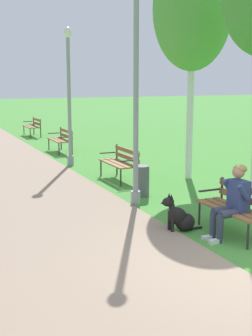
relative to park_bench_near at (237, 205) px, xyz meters
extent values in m
cube|color=olive|center=(-0.27, 0.00, -0.06)|extent=(0.14, 1.50, 0.04)
cube|color=olive|center=(-0.10, 0.00, -0.06)|extent=(0.14, 1.50, 0.04)
cube|color=olive|center=(0.08, 0.00, -0.06)|extent=(0.14, 1.50, 0.04)
cube|color=olive|center=(0.18, 0.00, 0.08)|extent=(0.04, 1.50, 0.11)
cube|color=olive|center=(0.18, 0.00, 0.26)|extent=(0.04, 1.50, 0.11)
cylinder|color=#2D2B28|center=(-0.30, 0.69, -0.29)|extent=(0.04, 0.04, 0.45)
cylinder|color=#2D2B28|center=(0.18, 0.69, -0.09)|extent=(0.04, 0.04, 0.85)
cube|color=#2D2B28|center=(-0.10, 0.69, 0.12)|extent=(0.45, 0.04, 0.03)
cylinder|color=#2D2B28|center=(-0.30, -0.69, -0.29)|extent=(0.04, 0.04, 0.45)
cube|color=olive|center=(-0.35, 4.83, -0.06)|extent=(0.14, 1.50, 0.04)
cube|color=olive|center=(-0.17, 4.83, -0.06)|extent=(0.14, 1.50, 0.04)
cube|color=olive|center=(0.00, 4.83, -0.06)|extent=(0.14, 1.50, 0.04)
cube|color=olive|center=(0.11, 4.83, 0.08)|extent=(0.04, 1.50, 0.11)
cube|color=olive|center=(0.11, 4.83, 0.26)|extent=(0.04, 1.50, 0.11)
cylinder|color=#2D2B28|center=(-0.37, 5.52, -0.29)|extent=(0.04, 0.04, 0.45)
cylinder|color=#2D2B28|center=(0.11, 5.52, -0.09)|extent=(0.04, 0.04, 0.85)
cube|color=#2D2B28|center=(-0.17, 5.52, 0.12)|extent=(0.45, 0.04, 0.03)
cylinder|color=#2D2B28|center=(-0.37, 4.14, -0.29)|extent=(0.04, 0.04, 0.45)
cylinder|color=#2D2B28|center=(0.11, 4.14, -0.09)|extent=(0.04, 0.04, 0.85)
cube|color=#2D2B28|center=(-0.17, 4.14, 0.12)|extent=(0.45, 0.04, 0.03)
cube|color=olive|center=(-0.44, 10.06, -0.06)|extent=(0.14, 1.50, 0.04)
cube|color=olive|center=(-0.27, 10.06, -0.06)|extent=(0.14, 1.50, 0.04)
cube|color=olive|center=(-0.09, 10.06, -0.06)|extent=(0.14, 1.50, 0.04)
cube|color=olive|center=(0.01, 10.06, 0.08)|extent=(0.04, 1.50, 0.11)
cube|color=olive|center=(0.01, 10.06, 0.26)|extent=(0.04, 1.50, 0.11)
cylinder|color=#2D2B28|center=(-0.47, 10.75, -0.29)|extent=(0.04, 0.04, 0.45)
cylinder|color=#2D2B28|center=(0.01, 10.75, -0.09)|extent=(0.04, 0.04, 0.85)
cube|color=#2D2B28|center=(-0.27, 10.75, 0.12)|extent=(0.45, 0.04, 0.03)
cylinder|color=#2D2B28|center=(-0.47, 9.37, -0.29)|extent=(0.04, 0.04, 0.45)
cylinder|color=#2D2B28|center=(0.01, 9.37, -0.09)|extent=(0.04, 0.04, 0.85)
cube|color=#2D2B28|center=(-0.27, 9.37, 0.12)|extent=(0.45, 0.04, 0.03)
cube|color=olive|center=(-0.29, 15.31, -0.06)|extent=(0.14, 1.50, 0.04)
cube|color=olive|center=(-0.11, 15.31, -0.06)|extent=(0.14, 1.50, 0.04)
cube|color=olive|center=(0.06, 15.31, -0.06)|extent=(0.14, 1.50, 0.04)
cube|color=olive|center=(0.17, 15.31, 0.08)|extent=(0.04, 1.50, 0.11)
cube|color=olive|center=(0.17, 15.31, 0.26)|extent=(0.04, 1.50, 0.11)
cylinder|color=#2D2B28|center=(-0.31, 16.00, -0.29)|extent=(0.04, 0.04, 0.45)
cylinder|color=#2D2B28|center=(0.17, 16.00, -0.09)|extent=(0.04, 0.04, 0.85)
cube|color=#2D2B28|center=(-0.11, 16.00, 0.12)|extent=(0.45, 0.04, 0.03)
cylinder|color=#2D2B28|center=(-0.31, 14.62, -0.29)|extent=(0.04, 0.04, 0.45)
cylinder|color=#2D2B28|center=(0.17, 14.62, -0.09)|extent=(0.04, 0.04, 0.85)
cube|color=#2D2B28|center=(-0.11, 14.62, 0.12)|extent=(0.45, 0.04, 0.03)
cylinder|color=#33384C|center=(-0.31, -0.06, -0.04)|extent=(0.42, 0.14, 0.14)
cylinder|color=#33384C|center=(-0.52, -0.06, -0.28)|extent=(0.11, 0.11, 0.47)
cube|color=silver|center=(-0.60, -0.06, -0.48)|extent=(0.24, 0.09, 0.07)
cylinder|color=#33384C|center=(-0.31, -0.26, -0.04)|extent=(0.42, 0.14, 0.14)
cylinder|color=#33384C|center=(-0.52, -0.26, -0.28)|extent=(0.11, 0.11, 0.47)
cube|color=silver|center=(-0.60, -0.26, -0.48)|extent=(0.24, 0.09, 0.07)
cube|color=navy|center=(-0.10, -0.16, 0.22)|extent=(0.22, 0.36, 0.52)
cylinder|color=navy|center=(-0.16, 0.04, 0.32)|extent=(0.25, 0.09, 0.30)
cylinder|color=navy|center=(-0.16, -0.36, 0.32)|extent=(0.25, 0.09, 0.30)
sphere|color=#A37556|center=(-0.12, -0.16, 0.62)|extent=(0.21, 0.21, 0.21)
ellipsoid|color=olive|center=(-0.09, -0.16, 0.67)|extent=(0.22, 0.23, 0.14)
ellipsoid|color=black|center=(-0.72, 0.49, -0.35)|extent=(0.37, 0.30, 0.32)
ellipsoid|color=black|center=(-0.87, 0.50, -0.23)|extent=(0.51, 0.24, 0.48)
ellipsoid|color=black|center=(-0.82, 0.50, -0.19)|extent=(0.36, 0.21, 0.27)
cylinder|color=black|center=(-1.00, 0.56, -0.32)|extent=(0.06, 0.06, 0.38)
cylinder|color=black|center=(-1.00, 0.44, -0.32)|extent=(0.06, 0.06, 0.38)
cylinder|color=black|center=(-0.98, 0.50, -0.08)|extent=(0.12, 0.17, 0.19)
ellipsoid|color=black|center=(-1.06, 0.51, 0.05)|extent=(0.23, 0.15, 0.16)
cone|color=black|center=(-1.16, 0.51, 0.04)|extent=(0.10, 0.09, 0.09)
cone|color=black|center=(-1.02, 0.55, 0.15)|extent=(0.06, 0.06, 0.09)
cone|color=black|center=(-1.02, 0.46, 0.15)|extent=(0.06, 0.06, 0.09)
cylinder|color=black|center=(-0.52, 0.48, -0.49)|extent=(0.28, 0.06, 0.04)
cylinder|color=gray|center=(-0.78, 2.41, -0.36)|extent=(0.20, 0.20, 0.30)
cylinder|color=gray|center=(-0.78, 2.41, 1.61)|extent=(0.11, 0.11, 4.25)
cylinder|color=gray|center=(-0.67, 7.37, -0.36)|extent=(0.20, 0.20, 0.30)
cylinder|color=gray|center=(-0.67, 7.37, 1.42)|extent=(0.11, 0.11, 3.86)
ellipsoid|color=silver|center=(-0.67, 7.37, 3.47)|extent=(0.24, 0.24, 0.32)
cylinder|color=silver|center=(1.67, 4.26, 1.21)|extent=(0.18, 0.18, 3.44)
ellipsoid|color=#569E42|center=(1.67, 4.26, 3.85)|extent=(2.06, 1.88, 3.07)
cylinder|color=#515156|center=(-0.34, 3.04, -0.16)|extent=(0.36, 0.36, 0.70)
camera|label=1|loc=(-4.84, -6.19, 2.11)|focal=49.40mm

